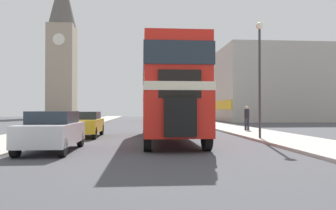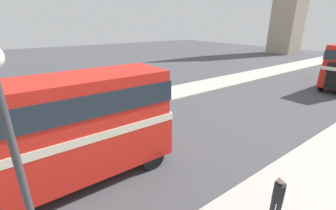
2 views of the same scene
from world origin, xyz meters
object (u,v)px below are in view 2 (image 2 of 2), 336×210
Objects in this scene: car_parked_mid at (73,122)px; pedestrian_walking at (278,197)px; street_lamp at (20,172)px; double_decker_bus at (30,133)px.

car_parked_mid is 11.09m from pedestrian_walking.
car_parked_mid is 0.67× the size of street_lamp.
double_decker_bus reaches higher than pedestrian_walking.
double_decker_bus is 1.83× the size of street_lamp.
pedestrian_walking reaches higher than car_parked_mid.
car_parked_mid is at bearing 152.51° from double_decker_bus.
pedestrian_walking is 0.29× the size of street_lamp.
pedestrian_walking is at bearing 18.42° from car_parked_mid.
double_decker_bus reaches higher than car_parked_mid.
street_lamp is (-1.37, -6.25, 2.88)m from pedestrian_walking.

